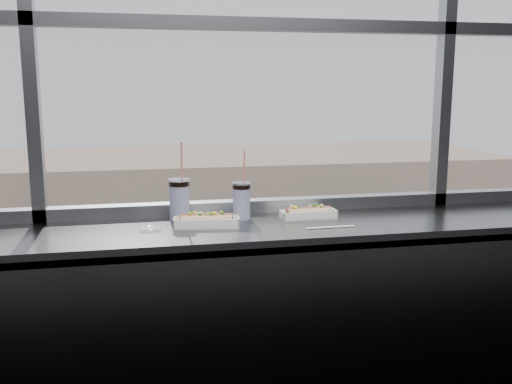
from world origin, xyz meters
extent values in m
plane|color=black|center=(0.00, 1.50, 0.55)|extent=(6.00, 0.00, 6.00)
cube|color=slate|center=(0.00, 1.23, 1.07)|extent=(6.00, 0.55, 0.06)
cube|color=slate|center=(0.00, 0.97, 0.55)|extent=(6.00, 0.04, 1.04)
cube|color=white|center=(-0.26, 1.23, 1.10)|extent=(0.30, 0.13, 0.01)
cube|color=white|center=(-0.26, 1.23, 1.12)|extent=(0.30, 0.13, 0.04)
cylinder|color=tan|center=(-0.26, 1.23, 1.13)|extent=(0.23, 0.08, 0.05)
cylinder|color=brown|center=(-0.26, 1.23, 1.14)|extent=(0.24, 0.07, 0.03)
cube|color=white|center=(0.23, 1.30, 1.10)|extent=(0.27, 0.09, 0.01)
cube|color=white|center=(0.23, 1.30, 1.12)|extent=(0.27, 0.09, 0.04)
cylinder|color=tan|center=(0.23, 1.30, 1.13)|extent=(0.20, 0.05, 0.04)
cylinder|color=brown|center=(0.23, 1.30, 1.14)|extent=(0.21, 0.03, 0.03)
cylinder|color=white|center=(-0.37, 1.39, 1.19)|extent=(0.09, 0.09, 0.19)
cylinder|color=black|center=(-0.37, 1.39, 1.27)|extent=(0.10, 0.10, 0.02)
cylinder|color=silver|center=(-0.37, 1.39, 1.29)|extent=(0.10, 0.10, 0.01)
cylinder|color=#FE716C|center=(-0.36, 1.38, 1.37)|extent=(0.01, 0.05, 0.19)
cylinder|color=white|center=(-0.08, 1.36, 1.18)|extent=(0.08, 0.08, 0.16)
cylinder|color=black|center=(-0.08, 1.36, 1.25)|extent=(0.09, 0.09, 0.02)
cylinder|color=silver|center=(-0.08, 1.36, 1.27)|extent=(0.09, 0.09, 0.01)
cylinder|color=#FE716C|center=(-0.07, 1.36, 1.34)|extent=(0.01, 0.04, 0.17)
cylinder|color=white|center=(0.26, 1.10, 1.10)|extent=(0.22, 0.01, 0.01)
ellipsoid|color=silver|center=(-0.51, 1.22, 1.11)|extent=(0.10, 0.07, 0.02)
plane|color=#BBBBB9|center=(0.00, 45.00, -11.00)|extent=(120.00, 120.00, 0.00)
cube|color=#BBBBB9|center=(0.00, 29.50, -10.98)|extent=(80.00, 6.00, 0.04)
cube|color=tan|center=(0.00, 39.50, -7.00)|extent=(50.00, 14.00, 8.00)
imported|color=maroon|center=(2.28, 25.50, -9.91)|extent=(3.30, 6.43, 2.05)
imported|color=#45367C|center=(12.86, 17.50, -9.90)|extent=(2.65, 6.24, 2.07)
imported|color=#66605B|center=(6.90, 30.22, -9.85)|extent=(0.99, 0.74, 2.23)
imported|color=#66605B|center=(-2.33, 29.66, -9.99)|extent=(0.86, 0.64, 1.93)
imported|color=#66605B|center=(10.28, 28.32, -9.91)|extent=(0.93, 0.70, 2.09)
imported|color=#66605B|center=(-6.28, 29.30, -9.81)|extent=(0.77, 1.02, 2.30)
cylinder|color=#47382B|center=(0.60, 29.50, -9.76)|extent=(0.25, 0.25, 2.49)
sphere|color=#38602B|center=(0.60, 29.50, -7.48)|extent=(3.32, 3.32, 3.32)
cylinder|color=#47382B|center=(11.66, 29.50, -9.66)|extent=(0.27, 0.27, 2.68)
sphere|color=#38602B|center=(11.66, 29.50, -7.20)|extent=(3.58, 3.58, 3.58)
camera|label=1|loc=(-0.55, -1.21, 1.71)|focal=40.00mm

